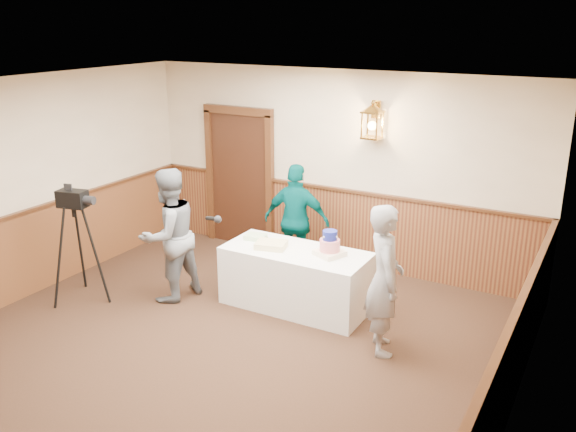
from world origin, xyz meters
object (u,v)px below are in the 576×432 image
(sheet_cake_green, at_px, (256,237))
(baker, at_px, (384,280))
(sheet_cake_yellow, at_px, (271,245))
(tv_camera_rig, at_px, (79,252))
(tiered_cake, at_px, (330,246))
(assistant_p, at_px, (297,221))
(display_table, at_px, (296,278))
(interviewer, at_px, (169,235))

(sheet_cake_green, height_order, baker, baker)
(sheet_cake_yellow, bearing_deg, sheet_cake_green, 153.19)
(tv_camera_rig, bearing_deg, sheet_cake_yellow, 13.50)
(sheet_cake_green, bearing_deg, tiered_cake, -2.46)
(sheet_cake_green, xyz_separation_m, assistant_p, (0.17, 0.79, 0.02))
(assistant_p, bearing_deg, baker, 134.11)
(sheet_cake_yellow, distance_m, assistant_p, 0.97)
(display_table, height_order, interviewer, interviewer)
(display_table, bearing_deg, interviewer, -159.58)
(tv_camera_rig, bearing_deg, sheet_cake_green, 21.16)
(display_table, height_order, tv_camera_rig, tv_camera_rig)
(tiered_cake, height_order, sheet_cake_yellow, tiered_cake)
(tiered_cake, relative_size, assistant_p, 0.25)
(tiered_cake, relative_size, sheet_cake_yellow, 1.09)
(tv_camera_rig, bearing_deg, baker, -2.71)
(tiered_cake, bearing_deg, tv_camera_rig, -157.56)
(baker, bearing_deg, sheet_cake_yellow, 46.64)
(sheet_cake_green, relative_size, interviewer, 0.15)
(baker, bearing_deg, interviewer, 62.24)
(interviewer, bearing_deg, baker, 105.31)
(display_table, xyz_separation_m, assistant_p, (-0.47, 0.89, 0.42))
(sheet_cake_yellow, distance_m, interviewer, 1.30)
(sheet_cake_yellow, relative_size, tv_camera_rig, 0.25)
(interviewer, distance_m, assistant_p, 1.79)
(tiered_cake, xyz_separation_m, assistant_p, (-0.90, 0.84, -0.08))
(tiered_cake, xyz_separation_m, sheet_cake_yellow, (-0.74, -0.12, -0.09))
(tiered_cake, distance_m, sheet_cake_green, 1.08)
(tiered_cake, distance_m, interviewer, 2.04)
(sheet_cake_green, height_order, assistant_p, assistant_p)
(tiered_cake, distance_m, assistant_p, 1.23)
(display_table, relative_size, sheet_cake_yellow, 4.91)
(assistant_p, distance_m, tv_camera_rig, 2.88)
(baker, bearing_deg, display_table, 40.73)
(display_table, xyz_separation_m, baker, (1.32, -0.47, 0.45))
(display_table, height_order, sheet_cake_green, sheet_cake_green)
(assistant_p, bearing_deg, sheet_cake_yellow, 90.69)
(sheet_cake_yellow, xyz_separation_m, sheet_cake_green, (-0.33, 0.17, -0.01))
(display_table, distance_m, tiered_cake, 0.66)
(sheet_cake_green, height_order, tv_camera_rig, tv_camera_rig)
(sheet_cake_yellow, bearing_deg, baker, -13.70)
(sheet_cake_green, bearing_deg, display_table, -8.42)
(sheet_cake_yellow, height_order, baker, baker)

